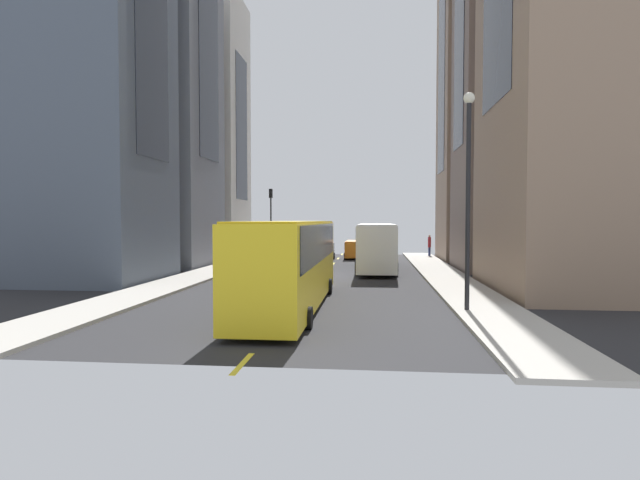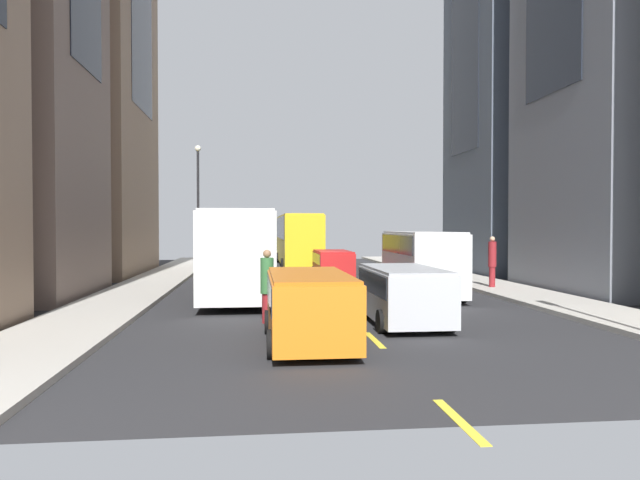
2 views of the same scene
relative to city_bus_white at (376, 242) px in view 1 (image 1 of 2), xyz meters
The scene contains 26 objects.
ground_plane 5.88m from the city_bus_white, 50.67° to the left, with size 42.49×42.49×0.00m, color #28282B.
sidewalk_west 6.38m from the city_bus_white, 135.37° to the left, with size 2.83×44.00×0.15m, color #B2ADA3.
sidewalk_east 12.26m from the city_bus_white, 20.66° to the left, with size 2.83×44.00×0.15m, color #B2ADA3.
lane_stripe_0 17.21m from the city_bus_white, 78.18° to the right, with size 0.16×2.00×0.01m, color yellow.
lane_stripe_1 11.46m from the city_bus_white, 71.92° to the right, with size 0.16×2.00×0.01m, color yellow.
lane_stripe_2 6.21m from the city_bus_white, 53.47° to the right, with size 0.16×2.00×0.01m, color yellow.
lane_stripe_3 4.23m from the city_bus_white, 19.98° to the left, with size 0.16×2.00×0.01m, color yellow.
lane_stripe_4 8.32m from the city_bus_white, 64.29° to the left, with size 0.16×2.00×0.01m, color yellow.
lane_stripe_5 13.87m from the city_bus_white, 75.22° to the left, with size 0.16×2.00×0.01m, color yellow.
lane_stripe_6 19.69m from the city_bus_white, 79.70° to the left, with size 0.16×2.00×0.01m, color yellow.
lane_stripe_7 25.59m from the city_bus_white, 82.11° to the left, with size 0.16×2.00×0.01m, color yellow.
building_west_0 21.34m from the city_bus_white, 133.29° to the right, with size 7.90×7.85×35.58m.
building_east_0 22.54m from the city_bus_white, 34.52° to the right, with size 7.05×7.61×25.04m.
building_east_1 24.42m from the city_bus_white, ahead, with size 10.03×8.34×37.10m.
building_east_2 23.41m from the city_bus_white, 28.48° to the left, with size 7.18×8.00×31.99m.
city_bus_white is the anchor object (origin of this frame).
streetcar_yellow 17.28m from the city_bus_white, 78.03° to the left, with size 2.70×13.27×3.59m.
delivery_van_white 7.53m from the city_bus_white, 19.67° to the right, with size 2.25×5.23×2.58m.
car_silver_0 9.84m from the city_bus_white, 60.67° to the right, with size 2.04×4.22×1.62m.
car_red_1 7.63m from the city_bus_white, 51.67° to the left, with size 1.95×4.08×1.51m.
car_orange_2 11.26m from the city_bus_white, 80.40° to the right, with size 2.04×4.65×1.68m.
pedestrian_waiting_curb 14.29m from the city_bus_white, 111.68° to the right, with size 0.31×0.31×2.05m.
pedestrian_crossing_mid 10.91m from the city_bus_white, ahead, with size 0.35×0.35×2.20m.
pedestrian_walking_far 7.99m from the city_bus_white, 83.15° to the right, with size 0.38×0.38×2.11m.
traffic_light_near_corner 16.39m from the city_bus_white, 50.36° to the right, with size 0.32×0.44×6.58m.
streetlamp_near 18.09m from the city_bus_white, 101.05° to the left, with size 0.44×0.44×8.38m.
Camera 1 is at (-3.27, 33.60, 3.63)m, focal length 28.92 mm.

